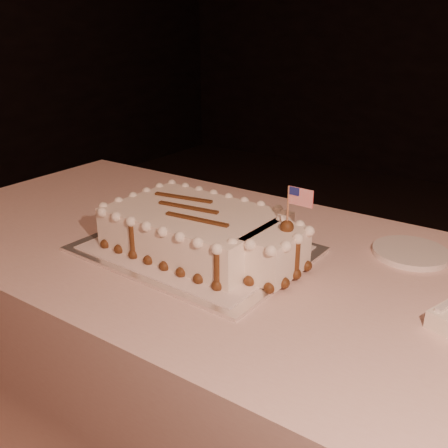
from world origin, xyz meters
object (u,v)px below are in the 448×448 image
Objects in this scene: cake_board at (195,249)px; sheet_cake at (204,231)px; banquet_table at (360,445)px; side_plate at (411,252)px.

sheet_cake reaches higher than cake_board.
cake_board is 0.06m from sheet_cake.
banquet_table is 4.88× the size of cake_board.
sheet_cake is at bearing -173.65° from banquet_table.
banquet_table is at bearing 8.12° from cake_board.
sheet_cake reaches higher than side_plate.
sheet_cake is at bearing -146.46° from side_plate.
banquet_table is at bearing -89.20° from side_plate.
cake_board is (-0.41, -0.04, 0.38)m from banquet_table.
sheet_cake is 2.85× the size of side_plate.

